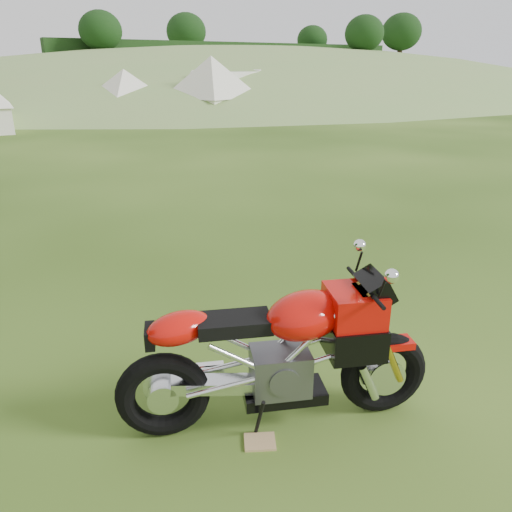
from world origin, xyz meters
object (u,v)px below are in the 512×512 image
sport_motorcycle (278,344)px  tent_mid (125,92)px  tent_right (212,88)px  caravan (228,92)px  plywood_board (260,442)px

sport_motorcycle → tent_mid: tent_mid is taller
sport_motorcycle → tent_mid: 23.05m
sport_motorcycle → tent_mid: (6.54, 22.10, 0.54)m
tent_mid → tent_right: bearing=-48.1°
tent_right → caravan: 2.71m
tent_mid → plywood_board: bearing=-120.7°
sport_motorcycle → caravan: caravan is taller
sport_motorcycle → caravan: (11.95, 21.59, 0.40)m
tent_right → sport_motorcycle: bearing=-136.4°
plywood_board → tent_right: size_ratio=0.07×
tent_mid → sport_motorcycle: bearing=-120.2°
tent_mid → tent_right: 4.18m
sport_motorcycle → plywood_board: 0.70m
sport_motorcycle → tent_right: tent_right is taller
plywood_board → caravan: bearing=60.7°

